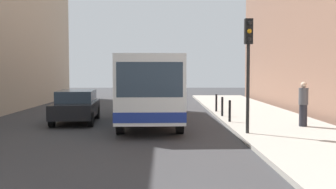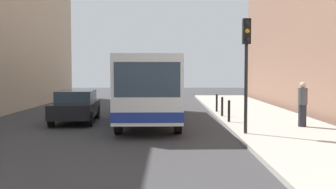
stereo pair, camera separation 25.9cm
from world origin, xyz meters
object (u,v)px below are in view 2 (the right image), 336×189
Objects in this scene: traffic_light at (247,54)px; bollard_far at (218,103)px; bollard_near at (230,111)px; bus at (151,85)px; bollard_mid at (223,107)px; pedestrian_near_signal at (304,104)px; car_beside_bus at (77,105)px; car_behind_bus at (150,94)px.

bollard_far is at bearing 90.73° from traffic_light.
bollard_near is at bearing 91.72° from traffic_light.
bus is 11.67× the size of bollard_near.
pedestrian_near_signal is (2.73, -3.79, 0.43)m from bollard_mid.
car_behind_bus is at bearing -111.03° from car_beside_bus.
car_behind_bus is at bearing 71.91° from pedestrian_near_signal.
bus is 3.59m from car_beside_bus.
bollard_mid is (-0.10, 5.59, -2.38)m from traffic_light.
bus is 2.70× the size of traffic_light.
traffic_light is at bearing 166.80° from pedestrian_near_signal.
bus is at bearing -175.33° from car_beside_bus.
car_beside_bus reaches higher than bollard_mid.
car_behind_bus is at bearing 111.11° from bollard_near.
bollard_far is (-0.10, 7.85, -2.38)m from traffic_light.
traffic_light is 6.07m from bollard_mid.
traffic_light is 3.73m from pedestrian_near_signal.
car_beside_bus and car_behind_bus have the same top height.
pedestrian_near_signal is at bearing -29.25° from bollard_near.
car_behind_bus reaches higher than bollard_mid.
pedestrian_near_signal is at bearing 34.31° from traffic_light.
bollard_near and bollard_mid have the same top height.
bus is at bearing 126.88° from traffic_light.
bollard_near is at bearing 103.24° from pedestrian_near_signal.
car_beside_bus is 7.09m from bollard_mid.
car_behind_bus reaches higher than bollard_near.
bollard_mid is 0.53× the size of pedestrian_near_signal.
bollard_mid is (3.56, 0.71, -1.10)m from bus.
car_behind_bus is 4.72× the size of bollard_far.
car_behind_bus is 11.25m from bollard_near.
traffic_light is (3.66, -4.87, 1.28)m from bus.
traffic_light is 4.32× the size of bollard_near.
car_beside_bus is 9.89m from car_behind_bus.
bus reaches higher than bollard_near.
bollard_far is at bearing -157.26° from car_beside_bus.
bollard_far is (3.56, 2.98, -1.10)m from bus.
bollard_mid is at bearing -170.25° from bus.
traffic_light is at bearing 144.55° from car_beside_bus.
traffic_light is 8.20m from bollard_far.
pedestrian_near_signal is at bearing 161.38° from car_beside_bus.
car_beside_bus reaches higher than bollard_near.
traffic_light is 4.09m from bollard_near.
pedestrian_near_signal reaches higher than bollard_mid.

